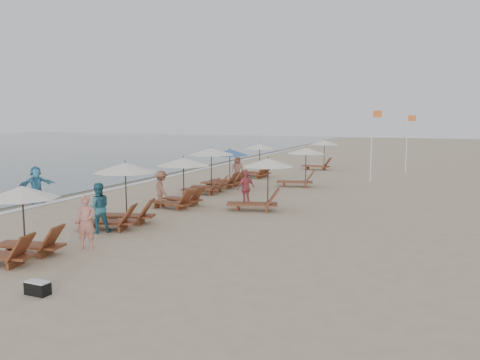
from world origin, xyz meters
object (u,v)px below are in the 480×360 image
at_px(beachgoer_near, 86,222).
at_px(waterline_walker, 36,185).
at_px(lounger_station_0, 17,226).
at_px(inland_station_1, 301,163).
at_px(beachgoer_far_b, 237,169).
at_px(beachgoer_mid_a, 98,208).
at_px(lounger_station_4, 226,169).
at_px(inland_station_2, 321,152).
at_px(beachgoer_far_a, 246,188).
at_px(lounger_station_1, 120,196).
at_px(lounger_station_2, 180,181).
at_px(beachgoer_mid_b, 161,189).
at_px(lounger_station_5, 256,161).
at_px(lounger_station_3, 208,169).
at_px(duffel_bag, 38,288).
at_px(flag_pole_near, 372,141).
at_px(inland_station_0, 260,181).

xyz_separation_m(beachgoer_near, waterline_walker, (-7.31, 5.44, 0.04)).
relative_size(lounger_station_0, waterline_walker, 1.46).
height_order(inland_station_1, beachgoer_far_b, inland_station_1).
distance_m(beachgoer_mid_a, beachgoer_far_b, 13.76).
bearing_deg(lounger_station_4, inland_station_2, 74.92).
xyz_separation_m(lounger_station_0, beachgoer_far_a, (2.83, 10.33, -0.18)).
xyz_separation_m(lounger_station_0, waterline_walker, (-6.29, 7.12, -0.10)).
height_order(lounger_station_0, lounger_station_1, lounger_station_1).
height_order(lounger_station_2, waterline_walker, lounger_station_2).
bearing_deg(beachgoer_mid_b, lounger_station_5, -51.16).
distance_m(lounger_station_3, beachgoer_near, 11.34).
relative_size(lounger_station_5, inland_station_2, 0.89).
height_order(beachgoer_near, beachgoer_mid_a, beachgoer_mid_a).
xyz_separation_m(beachgoer_near, beachgoer_mid_b, (-1.47, 6.78, -0.01)).
relative_size(lounger_station_4, beachgoer_far_b, 1.60).
bearing_deg(duffel_bag, beachgoer_mid_a, 115.28).
height_order(lounger_station_2, lounger_station_4, lounger_station_2).
relative_size(lounger_station_3, beachgoer_near, 1.64).
relative_size(lounger_station_2, beachgoer_far_a, 1.66).
height_order(lounger_station_3, duffel_bag, lounger_station_3).
relative_size(lounger_station_0, lounger_station_3, 0.94).
bearing_deg(inland_station_2, beachgoer_near, -93.45).
bearing_deg(inland_station_1, lounger_station_0, -101.47).
bearing_deg(beachgoer_mid_a, lounger_station_5, -133.05).
height_order(lounger_station_4, beachgoer_far_a, lounger_station_4).
xyz_separation_m(lounger_station_2, flag_pole_near, (6.72, 12.06, 1.33)).
distance_m(beachgoer_far_b, duffel_bag, 19.46).
bearing_deg(inland_station_2, duffel_bag, -89.85).
distance_m(lounger_station_1, flag_pole_near, 17.75).
relative_size(beachgoer_mid_b, beachgoer_far_b, 1.01).
bearing_deg(lounger_station_2, lounger_station_5, 92.85).
distance_m(lounger_station_2, beachgoer_mid_b, 0.89).
relative_size(lounger_station_3, lounger_station_5, 1.10).
bearing_deg(beachgoer_mid_a, beachgoer_far_a, -156.78).
height_order(inland_station_1, flag_pole_near, flag_pole_near).
relative_size(lounger_station_0, beachgoer_near, 1.54).
bearing_deg(lounger_station_2, inland_station_0, 9.92).
bearing_deg(lounger_station_2, flag_pole_near, 60.85).
height_order(lounger_station_3, waterline_walker, lounger_station_3).
relative_size(beachgoer_far_b, duffel_bag, 2.79).
relative_size(beachgoer_near, beachgoer_mid_b, 1.01).
relative_size(lounger_station_2, waterline_walker, 1.52).
relative_size(lounger_station_1, beachgoer_near, 1.67).
xyz_separation_m(inland_station_2, flag_pole_near, (4.44, -5.40, 1.19)).
relative_size(lounger_station_0, inland_station_0, 0.88).
xyz_separation_m(lounger_station_4, beachgoer_far_a, (3.26, -5.10, -0.22)).
bearing_deg(beachgoer_far_a, inland_station_1, -153.11).
relative_size(beachgoer_far_b, flag_pole_near, 0.36).
bearing_deg(lounger_station_4, lounger_station_2, -84.22).
bearing_deg(lounger_station_2, duffel_bag, -77.72).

